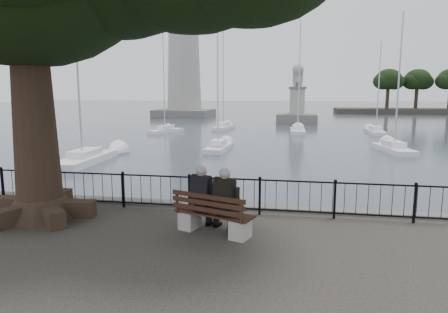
% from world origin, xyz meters
% --- Properties ---
extents(harbor, '(260.00, 260.00, 1.20)m').
position_xyz_m(harbor, '(0.00, 3.00, -0.50)').
color(harbor, '#5A5957').
rests_on(harbor, ground).
extents(railing, '(22.06, 0.06, 1.00)m').
position_xyz_m(railing, '(0.00, 2.50, 0.56)').
color(railing, black).
rests_on(railing, ground).
extents(bench, '(2.04, 1.19, 1.03)m').
position_xyz_m(bench, '(0.05, 0.78, 0.36)').
color(bench, '#9B958A').
rests_on(bench, ground).
extents(person_left, '(0.65, 0.89, 1.64)m').
position_xyz_m(person_left, '(-0.19, 0.98, 0.75)').
color(person_left, black).
rests_on(person_left, ground).
extents(person_right, '(0.65, 0.89, 1.64)m').
position_xyz_m(person_right, '(0.41, 0.77, 0.75)').
color(person_right, black).
rests_on(person_right, ground).
extents(lighthouse, '(9.66, 9.66, 29.66)m').
position_xyz_m(lighthouse, '(-18.00, 62.00, 11.46)').
color(lighthouse, '#5A5957').
rests_on(lighthouse, ground).
extents(lion_monument, '(5.62, 5.62, 8.38)m').
position_xyz_m(lion_monument, '(2.00, 49.94, 1.08)').
color(lion_monument, '#5A5957').
rests_on(lion_monument, ground).
extents(sailboat_a, '(1.93, 6.07, 10.17)m').
position_xyz_m(sailboat_a, '(-10.91, 14.34, -0.71)').
color(sailboat_a, white).
rests_on(sailboat_a, ground).
extents(sailboat_b, '(1.43, 4.77, 10.05)m').
position_xyz_m(sailboat_b, '(-3.81, 21.27, -0.68)').
color(sailboat_b, white).
rests_on(sailboat_b, ground).
extents(sailboat_d, '(2.30, 5.43, 10.12)m').
position_xyz_m(sailboat_d, '(9.06, 22.78, -0.69)').
color(sailboat_d, white).
rests_on(sailboat_d, ground).
extents(sailboat_e, '(3.05, 4.86, 11.36)m').
position_xyz_m(sailboat_e, '(-12.06, 33.42, -0.65)').
color(sailboat_e, white).
rests_on(sailboat_e, ground).
extents(sailboat_f, '(1.68, 5.42, 12.01)m').
position_xyz_m(sailboat_f, '(2.12, 35.91, -0.65)').
color(sailboat_f, white).
rests_on(sailboat_f, ground).
extents(sailboat_g, '(1.40, 4.98, 9.71)m').
position_xyz_m(sailboat_g, '(10.31, 36.54, -0.70)').
color(sailboat_g, white).
rests_on(sailboat_g, ground).
extents(sailboat_h, '(1.99, 5.33, 13.22)m').
position_xyz_m(sailboat_h, '(-6.62, 38.87, -0.61)').
color(sailboat_h, white).
rests_on(sailboat_h, ground).
extents(far_shore, '(30.00, 8.60, 9.18)m').
position_xyz_m(far_shore, '(25.54, 79.46, 3.00)').
color(far_shore, '#292722').
rests_on(far_shore, ground).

